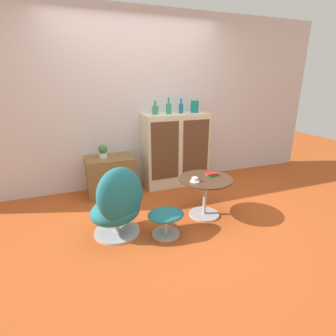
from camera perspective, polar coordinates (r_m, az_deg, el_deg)
ground_plane at (r=3.24m, az=0.32°, el=-11.43°), size 12.00×12.00×0.00m
wall_back at (r=4.11m, az=-6.74°, el=14.04°), size 6.40×0.06×2.60m
sideboard at (r=4.17m, az=1.60°, el=4.01°), size 1.01×0.44×1.14m
tv_console at (r=3.97m, az=-12.43°, el=-1.57°), size 0.67×0.48×0.56m
egg_chair at (r=2.86m, az=-10.79°, el=-7.67°), size 0.75×0.73×0.80m
ottoman at (r=2.88m, az=-0.48°, el=-10.70°), size 0.40×0.34×0.29m
coffee_table at (r=3.25m, az=8.08°, el=-4.70°), size 0.65×0.65×0.50m
vase_leftmost at (r=3.94m, az=-2.81°, el=12.56°), size 0.09×0.09×0.20m
vase_inner_left at (r=4.01m, az=0.13°, el=12.88°), size 0.08×0.08×0.24m
vase_inner_right at (r=4.09m, az=2.84°, el=12.88°), size 0.07×0.07×0.22m
vase_rightmost at (r=4.19m, az=5.82°, el=13.16°), size 0.12×0.12×0.18m
potted_plant at (r=3.85m, az=-13.99°, el=3.62°), size 0.13×0.13×0.19m
teacup at (r=3.07m, az=5.85°, el=-2.60°), size 0.12×0.12×0.05m
book_stack at (r=3.29m, az=9.47°, el=-1.36°), size 0.15×0.10×0.03m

